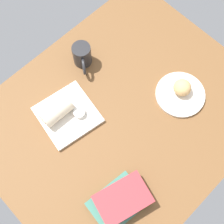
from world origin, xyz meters
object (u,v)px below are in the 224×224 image
(scone_pastry, at_px, (182,88))
(breakfast_wrap, at_px, (56,111))
(square_plate, at_px, (68,115))
(coffee_mug, at_px, (82,56))
(book_stack, at_px, (120,201))
(round_plate, at_px, (180,94))
(sauce_cup, at_px, (79,113))

(scone_pastry, xyz_separation_m, breakfast_wrap, (0.43, -0.28, 0.01))
(square_plate, xyz_separation_m, coffee_mug, (-0.21, -0.14, 0.04))
(breakfast_wrap, height_order, book_stack, breakfast_wrap)
(square_plate, bearing_deg, round_plate, 146.75)
(sauce_cup, bearing_deg, scone_pastry, 149.61)
(scone_pastry, xyz_separation_m, book_stack, (0.49, 0.14, -0.01))
(sauce_cup, height_order, book_stack, book_stack)
(sauce_cup, height_order, breakfast_wrap, breakfast_wrap)
(round_plate, bearing_deg, coffee_mug, -65.59)
(round_plate, relative_size, coffee_mug, 1.73)
(sauce_cup, height_order, coffee_mug, coffee_mug)
(breakfast_wrap, bearing_deg, round_plate, -121.58)
(breakfast_wrap, bearing_deg, sauce_cup, -130.81)
(square_plate, relative_size, book_stack, 0.94)
(round_plate, relative_size, scone_pastry, 2.81)
(sauce_cup, bearing_deg, coffee_mug, -135.46)
(scone_pastry, height_order, book_stack, scone_pastry)
(square_plate, relative_size, breakfast_wrap, 1.71)
(square_plate, distance_m, sauce_cup, 0.05)
(book_stack, bearing_deg, round_plate, -164.97)
(scone_pastry, distance_m, sauce_cup, 0.43)
(book_stack, xyz_separation_m, coffee_mug, (-0.30, -0.53, 0.02))
(round_plate, height_order, square_plate, square_plate)
(breakfast_wrap, bearing_deg, coffee_mug, -62.20)
(scone_pastry, bearing_deg, breakfast_wrap, -32.56)
(round_plate, distance_m, square_plate, 0.47)
(square_plate, relative_size, sauce_cup, 4.60)
(scone_pastry, bearing_deg, sauce_cup, -30.39)
(coffee_mug, bearing_deg, book_stack, 60.30)
(round_plate, height_order, scone_pastry, scone_pastry)
(book_stack, bearing_deg, coffee_mug, -119.70)
(square_plate, height_order, coffee_mug, coffee_mug)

